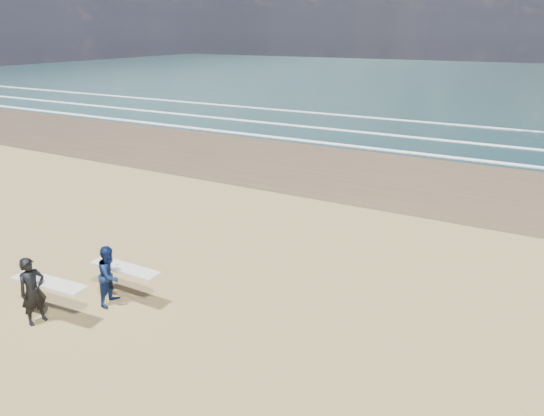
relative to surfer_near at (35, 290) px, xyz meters
The scene contains 2 objects.
surfer_near is the anchor object (origin of this frame).
surfer_far 1.93m from the surfer_near, 58.96° to the left, with size 2.20×1.08×1.72m.
Camera 1 is at (10.39, -7.07, 7.22)m, focal length 32.00 mm.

